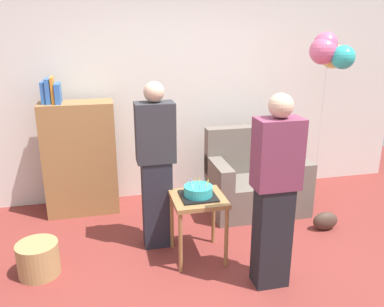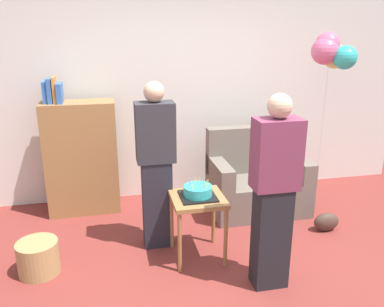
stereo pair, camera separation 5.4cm
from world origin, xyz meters
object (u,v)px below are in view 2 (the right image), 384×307
object	(u,v)px
person_holding_cake	(274,193)
balloon_bunch	(332,52)
couch	(256,182)
side_table	(198,206)
birthday_cake	(198,192)
handbag	(326,222)
person_blowing_candles	(156,166)
bookshelf	(81,157)
wicker_basket	(38,258)

from	to	relation	value
person_holding_cake	balloon_bunch	xyz separation A→B (m)	(1.18, 1.34, 0.99)
couch	side_table	bearing A→B (deg)	-136.30
birthday_cake	handbag	bearing A→B (deg)	7.54
person_blowing_candles	bookshelf	bearing A→B (deg)	131.77
side_table	person_blowing_candles	size ratio (longest dim) A/B	0.38
couch	person_blowing_candles	world-z (taller)	person_blowing_candles
wicker_basket	balloon_bunch	bearing A→B (deg)	13.76
person_holding_cake	wicker_basket	size ratio (longest dim) A/B	4.53
side_table	birthday_cake	world-z (taller)	birthday_cake
side_table	person_blowing_candles	world-z (taller)	person_blowing_candles
wicker_basket	couch	bearing A→B (deg)	19.57
balloon_bunch	birthday_cake	bearing A→B (deg)	-154.51
bookshelf	handbag	bearing A→B (deg)	-22.66
wicker_basket	handbag	xyz separation A→B (m)	(2.89, 0.15, -0.05)
person_blowing_candles	balloon_bunch	xyz separation A→B (m)	(2.01, 0.49, 0.99)
wicker_basket	person_blowing_candles	bearing A→B (deg)	13.88
person_holding_cake	wicker_basket	world-z (taller)	person_holding_cake
couch	handbag	distance (m)	0.90
couch	bookshelf	world-z (taller)	bookshelf
handbag	birthday_cake	bearing A→B (deg)	-172.46
birthday_cake	handbag	size ratio (longest dim) A/B	1.14
side_table	balloon_bunch	world-z (taller)	balloon_bunch
person_blowing_candles	wicker_basket	xyz separation A→B (m)	(-1.10, -0.27, -0.68)
person_blowing_candles	handbag	world-z (taller)	person_blowing_candles
person_blowing_candles	person_holding_cake	xyz separation A→B (m)	(0.83, -0.84, 0.00)
birthday_cake	wicker_basket	world-z (taller)	birthday_cake
balloon_bunch	wicker_basket	bearing A→B (deg)	-166.24
side_table	birthday_cake	size ratio (longest dim) A/B	1.92
couch	person_blowing_candles	xyz separation A→B (m)	(-1.25, -0.56, 0.49)
bookshelf	side_table	distance (m)	1.66
bookshelf	person_holding_cake	xyz separation A→B (m)	(1.57, -1.79, 0.16)
balloon_bunch	person_blowing_candles	bearing A→B (deg)	-166.30
person_blowing_candles	balloon_bunch	size ratio (longest dim) A/B	0.80
person_holding_cake	balloon_bunch	world-z (taller)	balloon_bunch
person_holding_cake	balloon_bunch	distance (m)	2.04
person_blowing_candles	person_holding_cake	bearing A→B (deg)	-42.04
bookshelf	person_blowing_candles	xyz separation A→B (m)	(0.74, -0.94, 0.16)
wicker_basket	bookshelf	bearing A→B (deg)	73.74
bookshelf	birthday_cake	xyz separation A→B (m)	(1.08, -1.25, -0.00)
person_holding_cake	handbag	world-z (taller)	person_holding_cake
person_blowing_candles	birthday_cake	bearing A→B (deg)	-39.29
person_blowing_candles	handbag	distance (m)	1.94
person_blowing_candles	person_holding_cake	distance (m)	1.18
wicker_basket	handbag	size ratio (longest dim) A/B	1.29
birthday_cake	bookshelf	bearing A→B (deg)	130.79
couch	birthday_cake	size ratio (longest dim) A/B	3.44
side_table	balloon_bunch	bearing A→B (deg)	25.49
birthday_cake	side_table	bearing A→B (deg)	174.69
birthday_cake	wicker_basket	distance (m)	1.52
birthday_cake	person_holding_cake	bearing A→B (deg)	-47.20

